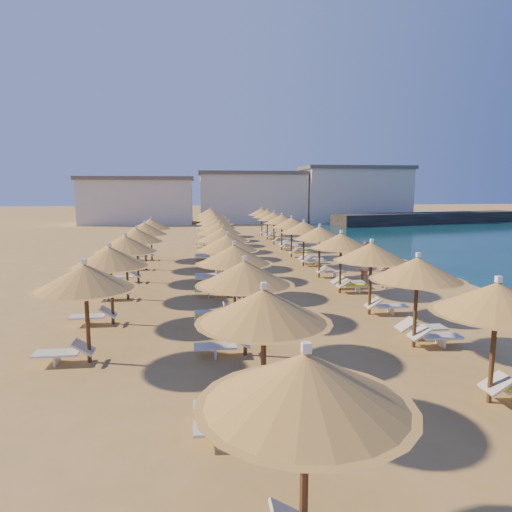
{
  "coord_description": "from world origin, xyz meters",
  "views": [
    {
      "loc": [
        -4.13,
        -20.42,
        5.0
      ],
      "look_at": [
        -0.96,
        4.0,
        1.3
      ],
      "focal_mm": 32.0,
      "sensor_mm": 36.0,
      "label": 1
    }
  ],
  "objects": [
    {
      "name": "beachgoer_a",
      "position": [
        5.16,
        0.98,
        0.82
      ],
      "size": [
        0.56,
        0.69,
        1.65
      ],
      "primitive_type": "imported",
      "rotation": [
        0.0,
        0.0,
        -1.26
      ],
      "color": "tan",
      "rests_on": "ground"
    },
    {
      "name": "beachgoer_b",
      "position": [
        4.47,
        2.19,
        0.9
      ],
      "size": [
        0.88,
        1.02,
        1.8
      ],
      "primitive_type": "imported",
      "rotation": [
        0.0,
        0.0,
        -1.32
      ],
      "color": "tan",
      "rests_on": "ground"
    },
    {
      "name": "parasol_row_west",
      "position": [
        -2.76,
        5.93,
        2.47
      ],
      "size": [
        2.95,
        44.62,
        3.02
      ],
      "color": "brown",
      "rests_on": "ground"
    },
    {
      "name": "ground",
      "position": [
        0.0,
        0.0,
        0.0
      ],
      "size": [
        220.0,
        220.0,
        0.0
      ],
      "primitive_type": "plane",
      "color": "tan",
      "rests_on": "ground"
    },
    {
      "name": "parasol_row_inland",
      "position": [
        -7.28,
        2.15,
        2.47
      ],
      "size": [
        2.95,
        21.89,
        3.02
      ],
      "color": "brown",
      "rests_on": "ground"
    },
    {
      "name": "beachgoer_c",
      "position": [
        5.9,
        5.72,
        0.92
      ],
      "size": [
        1.16,
        0.72,
        1.84
      ],
      "primitive_type": "imported",
      "rotation": [
        0.0,
        0.0,
        -0.28
      ],
      "color": "tan",
      "rests_on": "ground"
    },
    {
      "name": "parasol_row_east",
      "position": [
        2.6,
        5.93,
        2.47
      ],
      "size": [
        2.95,
        44.62,
        3.02
      ],
      "color": "brown",
      "rests_on": "ground"
    },
    {
      "name": "jetty",
      "position": [
        28.64,
        40.36,
        0.75
      ],
      "size": [
        30.1,
        10.94,
        1.5
      ],
      "primitive_type": "cube",
      "rotation": [
        0.0,
        0.0,
        0.24
      ],
      "color": "black",
      "rests_on": "ground"
    },
    {
      "name": "loungers",
      "position": [
        -1.25,
        5.19,
        0.34
      ],
      "size": [
        12.94,
        42.26,
        0.66
      ],
      "color": "silver",
      "rests_on": "ground"
    },
    {
      "name": "hotel_blocks",
      "position": [
        4.75,
        45.82,
        3.7
      ],
      "size": [
        47.0,
        9.49,
        8.1
      ],
      "color": "beige",
      "rests_on": "ground"
    }
  ]
}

